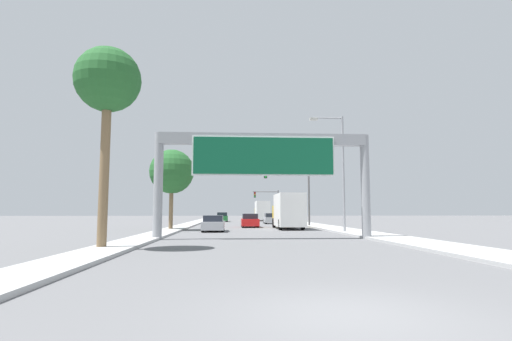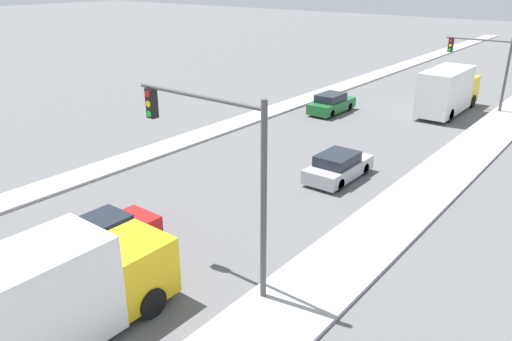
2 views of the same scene
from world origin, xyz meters
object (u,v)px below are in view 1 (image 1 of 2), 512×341
Objects in this scene: car_far_center at (250,221)px; truck_box_primary at (288,211)px; palm_tree_foreground at (108,83)px; street_lamp_right at (339,164)px; sign_gantry at (264,158)px; traffic_light_mid_block at (269,200)px; truck_box_secondary at (262,211)px; palm_tree_background at (172,172)px; car_near_right at (213,224)px; car_mid_left at (222,217)px; car_far_right at (271,219)px; traffic_light_near_intersection at (294,185)px.

truck_box_primary reaches higher than car_far_center.
palm_tree_foreground is at bearing -107.10° from car_far_center.
truck_box_primary is 9.09m from street_lamp_right.
sign_gantry is 2.38× the size of traffic_light_mid_block.
truck_box_secondary is at bearing 83.06° from car_far_center.
palm_tree_background is at bearing -138.12° from car_far_center.
traffic_light_mid_block reaches higher than car_far_center.
street_lamp_right reaches higher than car_near_right.
car_mid_left is 0.48× the size of palm_tree_foreground.
car_far_right is at bearing 73.24° from palm_tree_foreground.
palm_tree_foreground reaches higher than palm_tree_background.
street_lamp_right is (1.42, -43.71, 1.58)m from traffic_light_mid_block.
palm_tree_background is (0.26, 18.33, -2.27)m from palm_tree_foreground.
sign_gantry is 31.31m from car_far_right.
car_far_right is at bearing -58.16° from car_mid_left.
sign_gantry is at bearing -70.30° from car_near_right.
traffic_light_near_intersection is 0.74× the size of palm_tree_foreground.
palm_tree_foreground is 19.19m from street_lamp_right.
traffic_light_mid_block is at bearing 42.95° from car_mid_left.
traffic_light_mid_block is (8.62, 40.33, 3.23)m from car_near_right.
traffic_light_near_intersection is at bearing -68.69° from car_mid_left.
street_lamp_right reaches higher than truck_box_primary.
car_mid_left is 0.55× the size of truck_box_primary.
truck_box_primary is 11.69m from palm_tree_background.
sign_gantry is 1.66× the size of truck_box_secondary.
palm_tree_background is 15.05m from street_lamp_right.
car_far_right is at bearing -90.00° from truck_box_secondary.
car_far_right is 25.07m from street_lamp_right.
sign_gantry is 1.98× the size of traffic_light_near_intersection.
car_far_right is 19.62m from traffic_light_mid_block.
car_near_right is 11.63m from street_lamp_right.
car_mid_left is 0.78× the size of traffic_light_mid_block.
street_lamp_right is (1.46, -13.71, 0.81)m from traffic_light_near_intersection.
truck_box_primary reaches higher than car_mid_left.
traffic_light_near_intersection reaches higher than car_far_right.
car_far_center is 0.48× the size of palm_tree_foreground.
traffic_light_near_intersection is (8.57, -21.98, 3.92)m from car_mid_left.
sign_gantry is 2.99× the size of car_near_right.
street_lamp_right is at bearing -83.93° from traffic_light_near_intersection.
car_near_right is 0.56× the size of truck_box_primary.
car_far_center is 5.84m from truck_box_primary.
palm_tree_background is (-7.43, 12.01, 0.29)m from sign_gantry.
car_near_right is 0.61× the size of palm_tree_background.
palm_tree_foreground is 1.26× the size of palm_tree_background.
traffic_light_mid_block is (1.62, 36.01, 2.17)m from truck_box_primary.
car_far_right is 39.39m from palm_tree_foreground.
palm_tree_background is (-7.43, -6.66, 4.60)m from car_far_center.
palm_tree_background is (-10.93, -18.81, 4.60)m from car_far_right.
traffic_light_near_intersection reaches higher than car_near_right.
car_far_right is 16.74m from truck_box_primary.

